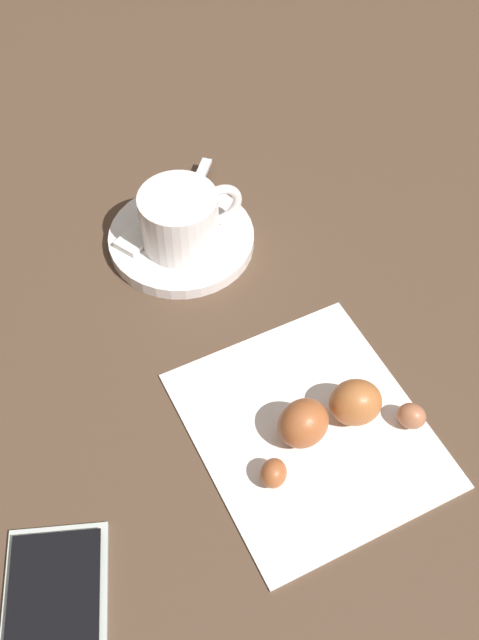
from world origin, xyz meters
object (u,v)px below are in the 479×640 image
(espresso_cup, at_px, (182,219))
(sugar_packet, at_px, (150,226))
(teaspoon, at_px, (178,226))
(saucer, at_px, (181,239))
(napkin, at_px, (309,428))
(croissant, at_px, (332,417))

(espresso_cup, relative_size, sugar_packet, 1.33)
(espresso_cup, distance_m, teaspoon, 0.03)
(saucer, relative_size, napkin, 0.69)
(sugar_packet, bearing_deg, croissant, 71.63)
(croissant, bearing_deg, teaspoon, 14.42)
(saucer, distance_m, sugar_packet, 0.03)
(espresso_cup, bearing_deg, croissant, -164.90)
(sugar_packet, bearing_deg, espresso_cup, 100.73)
(teaspoon, bearing_deg, espresso_cup, -175.81)
(napkin, bearing_deg, sugar_packet, 16.49)
(sugar_packet, bearing_deg, napkin, 68.79)
(napkin, bearing_deg, espresso_cup, 11.68)
(sugar_packet, xyz_separation_m, napkin, (-0.22, -0.06, -0.01))
(saucer, distance_m, croissant, 0.22)
(teaspoon, height_order, croissant, croissant)
(sugar_packet, distance_m, napkin, 0.23)
(teaspoon, height_order, sugar_packet, teaspoon)
(sugar_packet, distance_m, croissant, 0.24)
(croissant, bearing_deg, napkin, 68.53)
(espresso_cup, distance_m, croissant, 0.21)
(espresso_cup, xyz_separation_m, napkin, (-0.20, -0.04, -0.03))
(saucer, xyz_separation_m, espresso_cup, (-0.01, -0.00, 0.03))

